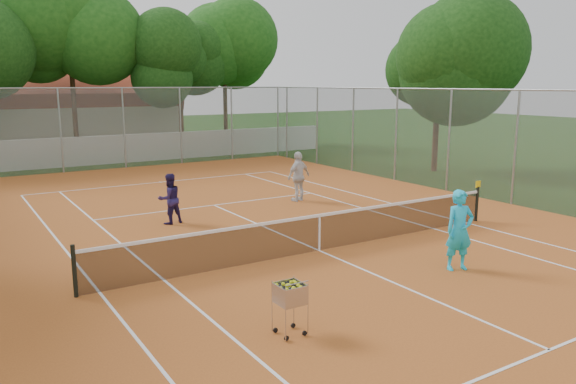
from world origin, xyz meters
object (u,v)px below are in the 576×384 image
tennis_net (319,232)px  player_far_right (299,176)px  player_near (459,230)px  player_far_left (170,199)px  ball_hopper (290,307)px  clubhouse (41,114)px

tennis_net → player_far_right: 6.22m
player_near → player_far_left: 8.61m
player_far_left → ball_hopper: 8.50m
tennis_net → ball_hopper: 4.92m
player_far_left → ball_hopper: size_ratio=1.55×
player_far_left → player_far_right: size_ratio=0.86×
clubhouse → ball_hopper: (-1.22, -32.71, -1.68)m
player_near → player_far_left: size_ratio=1.20×
ball_hopper → player_near: bearing=7.6°
ball_hopper → clubhouse: bearing=86.0°
player_far_right → clubhouse: bearing=-92.0°
player_far_right → ball_hopper: (-6.16, -9.19, -0.40)m
tennis_net → player_far_left: 5.22m
clubhouse → player_far_left: clubhouse is taller
player_near → player_far_right: (1.08, 8.34, -0.03)m
tennis_net → ball_hopper: size_ratio=11.97×
clubhouse → player_far_right: bearing=-78.2°
clubhouse → ball_hopper: clubhouse is taller
player_far_right → ball_hopper: player_far_right is taller
player_far_left → ball_hopper: bearing=73.8°
tennis_net → player_far_right: bearing=61.8°
player_far_right → ball_hopper: size_ratio=1.81×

